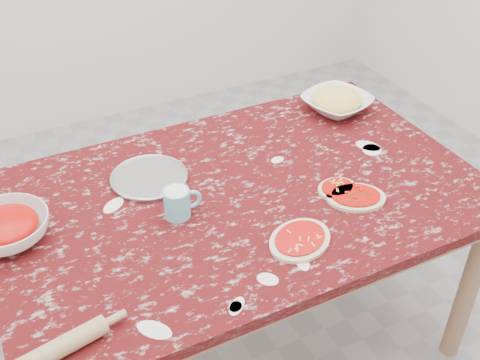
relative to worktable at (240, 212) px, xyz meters
name	(u,v)px	position (x,y,z in m)	size (l,w,h in m)	color
ground	(240,339)	(0.00, 0.00, -0.67)	(4.00, 4.00, 0.00)	gray
worktable	(240,212)	(0.00, 0.00, 0.00)	(1.60, 1.00, 0.75)	#3F0A0C
pizza_tray	(149,178)	(-0.24, 0.20, 0.09)	(0.26, 0.26, 0.01)	#B2B2B7
sauce_bowl	(7,229)	(-0.72, 0.10, 0.12)	(0.25, 0.25, 0.08)	white
cheese_bowl	(337,103)	(0.59, 0.31, 0.11)	(0.26, 0.26, 0.06)	white
flour_mug	(178,202)	(-0.22, -0.02, 0.13)	(0.12, 0.08, 0.10)	#6CC7DB
pizza_left	(300,240)	(0.05, -0.30, 0.09)	(0.26, 0.23, 0.02)	beige
pizza_mid	(337,189)	(0.29, -0.14, 0.09)	(0.15, 0.13, 0.02)	beige
pizza_right	(356,197)	(0.32, -0.20, 0.09)	(0.24, 0.21, 0.02)	beige
rolling_pin	(58,348)	(-0.68, -0.38, 0.11)	(0.05, 0.05, 0.25)	tan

